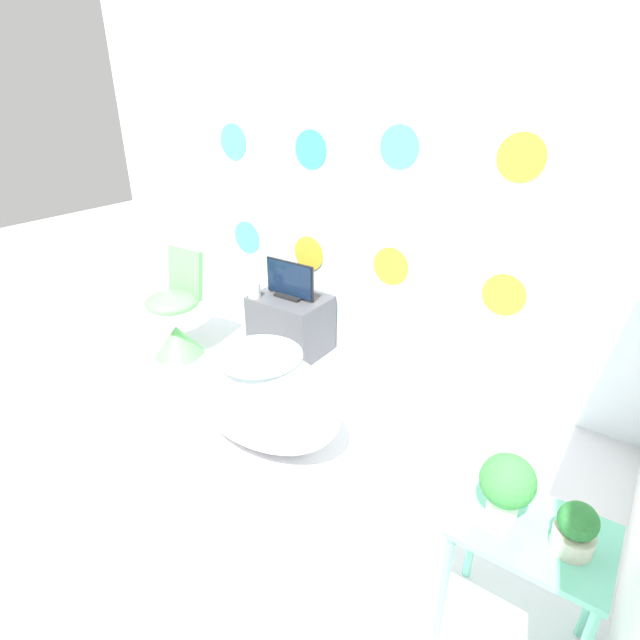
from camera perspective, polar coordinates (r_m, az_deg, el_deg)
name	(u,v)px	position (r m, az deg, el deg)	size (l,w,h in m)	color
ground_plane	(118,524)	(2.77, -22.05, -20.83)	(12.00, 12.00, 0.00)	silver
wall_back_dotted	(355,182)	(3.51, 4.05, 15.43)	(5.02, 0.05, 2.60)	white
bathtub	(262,396)	(2.91, -6.65, -8.64)	(1.01, 0.58, 0.58)	white
chair	(176,322)	(3.92, -16.09, -0.23)	(0.40, 0.40, 0.82)	#66C166
tv_cabinet	(291,324)	(3.86, -3.37, -0.43)	(0.56, 0.42, 0.45)	#4C4C51
tv	(290,282)	(3.72, -3.49, 4.40)	(0.43, 0.12, 0.28)	black
vase	(254,289)	(3.77, -7.53, 3.48)	(0.09, 0.09, 0.14)	white
side_table	(529,551)	(2.03, 22.76, -23.17)	(0.50, 0.38, 0.57)	#72D8B7
potted_plant_left	(507,484)	(1.86, 20.60, -17.13)	(0.19, 0.19, 0.25)	beige
potted_plant_right	(576,529)	(1.88, 27.21, -20.45)	(0.13, 0.13, 0.18)	beige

